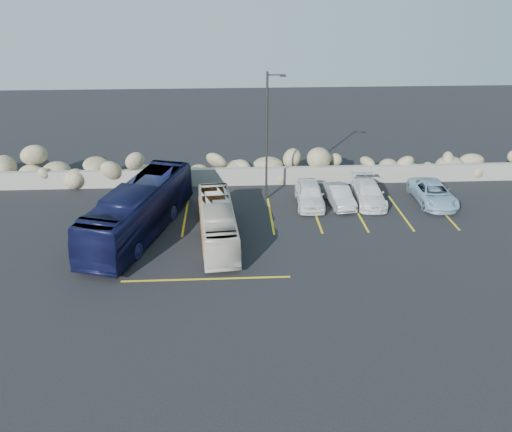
{
  "coord_description": "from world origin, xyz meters",
  "views": [
    {
      "loc": [
        0.32,
        -19.85,
        12.93
      ],
      "look_at": [
        1.56,
        4.0,
        1.43
      ],
      "focal_mm": 35.0,
      "sensor_mm": 36.0,
      "label": 1
    }
  ],
  "objects_px": {
    "tour_coach": "(139,210)",
    "car_d": "(433,193)",
    "car_a": "(310,194)",
    "lamppost": "(268,134)",
    "car_c": "(368,193)",
    "vintage_bus": "(217,222)",
    "car_b": "(339,196)"
  },
  "relations": [
    {
      "from": "vintage_bus",
      "to": "car_a",
      "type": "distance_m",
      "value": 7.13
    },
    {
      "from": "car_a",
      "to": "car_d",
      "type": "bearing_deg",
      "value": 1.66
    },
    {
      "from": "vintage_bus",
      "to": "car_a",
      "type": "bearing_deg",
      "value": 32.73
    },
    {
      "from": "tour_coach",
      "to": "car_b",
      "type": "relative_size",
      "value": 2.85
    },
    {
      "from": "car_b",
      "to": "car_d",
      "type": "relative_size",
      "value": 0.79
    },
    {
      "from": "lamppost",
      "to": "car_d",
      "type": "relative_size",
      "value": 1.76
    },
    {
      "from": "vintage_bus",
      "to": "car_d",
      "type": "distance_m",
      "value": 14.09
    },
    {
      "from": "car_a",
      "to": "lamppost",
      "type": "bearing_deg",
      "value": 161.01
    },
    {
      "from": "car_b",
      "to": "car_d",
      "type": "xyz_separation_m",
      "value": [
        5.95,
        0.0,
        0.04
      ]
    },
    {
      "from": "lamppost",
      "to": "tour_coach",
      "type": "bearing_deg",
      "value": -149.32
    },
    {
      "from": "tour_coach",
      "to": "car_d",
      "type": "distance_m",
      "value": 18.02
    },
    {
      "from": "lamppost",
      "to": "car_d",
      "type": "height_order",
      "value": "lamppost"
    },
    {
      "from": "tour_coach",
      "to": "car_d",
      "type": "bearing_deg",
      "value": 26.92
    },
    {
      "from": "tour_coach",
      "to": "car_b",
      "type": "xyz_separation_m",
      "value": [
        11.77,
        3.22,
        -0.83
      ]
    },
    {
      "from": "tour_coach",
      "to": "car_c",
      "type": "height_order",
      "value": "tour_coach"
    },
    {
      "from": "car_a",
      "to": "vintage_bus",
      "type": "bearing_deg",
      "value": -139.84
    },
    {
      "from": "vintage_bus",
      "to": "car_a",
      "type": "relative_size",
      "value": 1.81
    },
    {
      "from": "lamppost",
      "to": "car_d",
      "type": "distance_m",
      "value": 11.06
    },
    {
      "from": "lamppost",
      "to": "car_c",
      "type": "distance_m",
      "value": 7.36
    },
    {
      "from": "car_d",
      "to": "car_c",
      "type": "bearing_deg",
      "value": 176.78
    },
    {
      "from": "lamppost",
      "to": "tour_coach",
      "type": "relative_size",
      "value": 0.79
    },
    {
      "from": "tour_coach",
      "to": "car_a",
      "type": "xyz_separation_m",
      "value": [
        9.92,
        3.34,
        -0.72
      ]
    },
    {
      "from": "vintage_bus",
      "to": "car_b",
      "type": "height_order",
      "value": "vintage_bus"
    },
    {
      "from": "car_a",
      "to": "car_b",
      "type": "bearing_deg",
      "value": -1.2
    },
    {
      "from": "car_b",
      "to": "car_d",
      "type": "bearing_deg",
      "value": -5.73
    },
    {
      "from": "tour_coach",
      "to": "car_c",
      "type": "distance_m",
      "value": 14.13
    },
    {
      "from": "lamppost",
      "to": "car_a",
      "type": "bearing_deg",
      "value": -21.52
    },
    {
      "from": "vintage_bus",
      "to": "car_d",
      "type": "relative_size",
      "value": 1.64
    },
    {
      "from": "car_d",
      "to": "tour_coach",
      "type": "bearing_deg",
      "value": -168.96
    },
    {
      "from": "lamppost",
      "to": "vintage_bus",
      "type": "relative_size",
      "value": 1.07
    },
    {
      "from": "tour_coach",
      "to": "car_a",
      "type": "bearing_deg",
      "value": 35.22
    },
    {
      "from": "car_c",
      "to": "car_d",
      "type": "distance_m",
      "value": 4.06
    }
  ]
}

